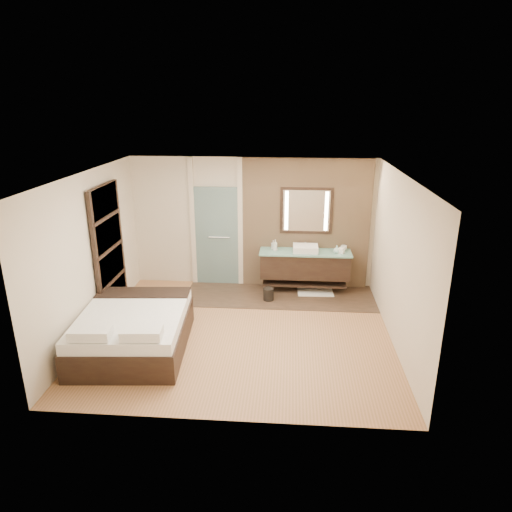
# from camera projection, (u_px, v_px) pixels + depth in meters

# --- Properties ---
(floor) EXTENTS (5.00, 5.00, 0.00)m
(floor) POSITION_uv_depth(u_px,v_px,m) (242.00, 333.00, 7.78)
(floor) COLOR #96683F
(floor) RESTS_ON ground
(tile_strip) EXTENTS (3.80, 1.30, 0.01)m
(tile_strip) POSITION_uv_depth(u_px,v_px,m) (279.00, 296.00, 9.24)
(tile_strip) COLOR #31251B
(tile_strip) RESTS_ON floor
(stone_wall) EXTENTS (2.60, 0.08, 2.70)m
(stone_wall) POSITION_uv_depth(u_px,v_px,m) (306.00, 224.00, 9.35)
(stone_wall) COLOR tan
(stone_wall) RESTS_ON floor
(vanity) EXTENTS (1.85, 0.55, 0.88)m
(vanity) POSITION_uv_depth(u_px,v_px,m) (305.00, 265.00, 9.32)
(vanity) COLOR black
(vanity) RESTS_ON stone_wall
(mirror_unit) EXTENTS (1.06, 0.04, 0.96)m
(mirror_unit) POSITION_uv_depth(u_px,v_px,m) (306.00, 211.00, 9.20)
(mirror_unit) COLOR black
(mirror_unit) RESTS_ON stone_wall
(frosted_door) EXTENTS (1.10, 0.12, 2.70)m
(frosted_door) POSITION_uv_depth(u_px,v_px,m) (217.00, 232.00, 9.54)
(frosted_door) COLOR #9CC5C4
(frosted_door) RESTS_ON floor
(shoji_partition) EXTENTS (0.06, 1.20, 2.40)m
(shoji_partition) POSITION_uv_depth(u_px,v_px,m) (110.00, 251.00, 8.13)
(shoji_partition) COLOR black
(shoji_partition) RESTS_ON floor
(bed) EXTENTS (1.77, 2.15, 0.78)m
(bed) POSITION_uv_depth(u_px,v_px,m) (133.00, 330.00, 7.20)
(bed) COLOR black
(bed) RESTS_ON floor
(bath_mat) EXTENTS (0.74, 0.53, 0.02)m
(bath_mat) POSITION_uv_depth(u_px,v_px,m) (315.00, 291.00, 9.42)
(bath_mat) COLOR white
(bath_mat) RESTS_ON floor
(waste_bin) EXTENTS (0.23, 0.23, 0.26)m
(waste_bin) POSITION_uv_depth(u_px,v_px,m) (268.00, 294.00, 9.01)
(waste_bin) COLOR black
(waste_bin) RESTS_ON floor
(tissue_box) EXTENTS (0.16, 0.16, 0.10)m
(tissue_box) POSITION_uv_depth(u_px,v_px,m) (341.00, 251.00, 9.11)
(tissue_box) COLOR white
(tissue_box) RESTS_ON vanity
(soap_bottle_a) EXTENTS (0.11, 0.11, 0.23)m
(soap_bottle_a) POSITION_uv_depth(u_px,v_px,m) (275.00, 245.00, 9.24)
(soap_bottle_a) COLOR silver
(soap_bottle_a) RESTS_ON vanity
(soap_bottle_b) EXTENTS (0.08, 0.08, 0.17)m
(soap_bottle_b) POSITION_uv_depth(u_px,v_px,m) (273.00, 245.00, 9.37)
(soap_bottle_b) COLOR #B2B2B2
(soap_bottle_b) RESTS_ON vanity
(soap_bottle_c) EXTENTS (0.15, 0.15, 0.16)m
(soap_bottle_c) POSITION_uv_depth(u_px,v_px,m) (337.00, 249.00, 9.10)
(soap_bottle_c) COLOR silver
(soap_bottle_c) RESTS_ON vanity
(cup) EXTENTS (0.17, 0.17, 0.10)m
(cup) POSITION_uv_depth(u_px,v_px,m) (344.00, 248.00, 9.28)
(cup) COLOR white
(cup) RESTS_ON vanity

